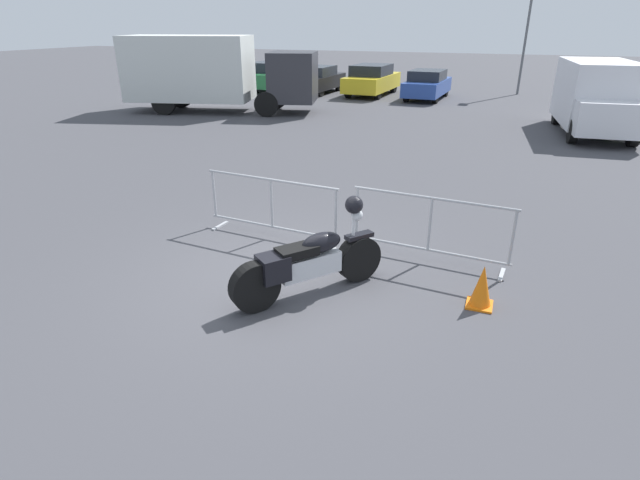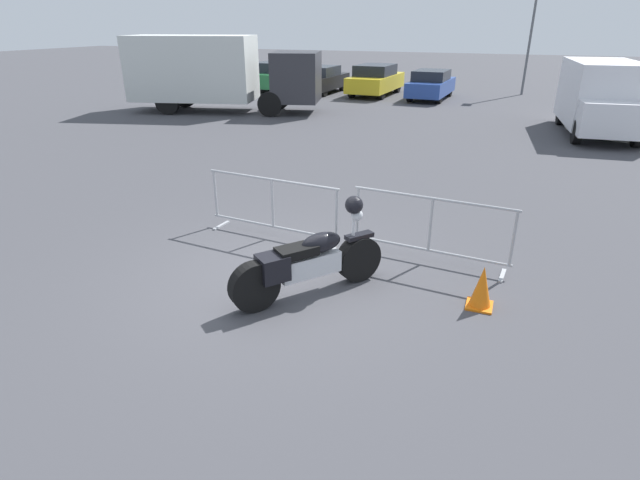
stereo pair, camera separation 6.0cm
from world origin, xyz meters
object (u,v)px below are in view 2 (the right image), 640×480
Objects in this scene: box_truck at (214,71)px; parked_car_blue at (431,85)px; motorcycle at (309,261)px; parked_car_yellow at (376,80)px; parked_car_green at (275,76)px; delivery_van at (600,96)px; parked_car_black at (321,79)px; street_lamp at (534,16)px; crowd_barrier_far at (430,229)px; traffic_cone at (482,287)px; crowd_barrier_near at (273,207)px.

box_truck reaches higher than parked_car_blue.
box_truck is 1.97× the size of parked_car_blue.
motorcycle is 0.43× the size of parked_car_yellow.
parked_car_blue is (-1.79, 19.72, 0.19)m from motorcycle.
motorcycle is at bearing -150.34° from parked_car_green.
parked_car_green is (-15.25, 6.79, -0.49)m from delivery_van.
parked_car_green reaches higher than parked_car_blue.
parked_car_yellow is at bearing -83.43° from parked_car_black.
street_lamp reaches higher than parked_car_yellow.
box_truck is at bearing 74.61° from motorcycle.
crowd_barrier_far is 12.42m from delivery_van.
parked_car_green is at bearing 82.45° from box_truck.
delivery_van is at bearing -111.60° from parked_car_green.
street_lamp reaches higher than parked_car_blue.
parked_car_yellow is at bearing 51.12° from motorcycle.
street_lamp reaches higher than traffic_cone.
motorcycle is 2.10m from crowd_barrier_near.
parked_car_black reaches higher than crowd_barrier_far.
motorcycle is 0.44× the size of parked_car_green.
motorcycle is at bearing -167.35° from traffic_cone.
motorcycle is at bearing -172.41° from parked_car_blue.
parked_car_blue is at bearing 43.22° from motorcycle.
parked_car_black is (-7.58, 19.94, 0.19)m from motorcycle.
box_truck is at bearing -170.34° from parked_car_green.
crowd_barrier_near is 0.61× the size of parked_car_black.
traffic_cone is at bearing -144.93° from parked_car_green.
parked_car_black is 10.86m from street_lamp.
motorcycle is at bearing -50.09° from crowd_barrier_near.
crowd_barrier_near is 22.07m from street_lamp.
traffic_cone is (9.81, -19.44, -0.40)m from parked_car_black.
crowd_barrier_near is 0.31× the size of box_truck.
delivery_van is 16.69m from parked_car_green.
box_truck is at bearing -92.39° from delivery_van.
parked_car_blue is (-0.45, 18.11, 0.13)m from crowd_barrier_near.
delivery_van is at bearing -11.96° from box_truck.
crowd_barrier_near is 20.81m from parked_car_green.
delivery_van is 10.21m from street_lamp.
box_truck is (-8.17, 11.21, 1.08)m from crowd_barrier_near.
box_truck is at bearing -138.97° from street_lamp.
crowd_barrier_far is 1.45m from traffic_cone.
parked_car_green is at bearing 116.00° from crowd_barrier_near.
traffic_cone is (0.89, -1.11, -0.27)m from crowd_barrier_far.
crowd_barrier_near is at bearing -158.83° from parked_car_black.
parked_car_yellow is 0.79× the size of street_lamp.
delivery_van is at bearing -122.59° from parked_car_yellow.
box_truck reaches higher than crowd_barrier_near.
parked_car_green is 0.98× the size of parked_car_yellow.
parked_car_green is at bearing 122.28° from crowd_barrier_far.
box_truck reaches higher than parked_car_yellow.
traffic_cone is (2.24, 0.50, -0.21)m from motorcycle.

